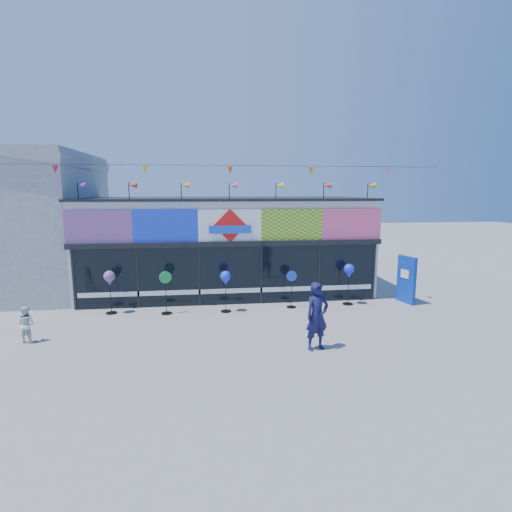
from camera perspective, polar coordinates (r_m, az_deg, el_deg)
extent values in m
plane|color=gray|center=(12.55, -2.62, -11.25)|extent=(80.00, 80.00, 0.00)
cube|color=silver|center=(17.90, -4.20, 1.59)|extent=(12.00, 5.00, 4.00)
cube|color=black|center=(15.53, -3.67, -2.79)|extent=(11.60, 0.12, 2.30)
cube|color=black|center=(15.27, -3.71, 1.76)|extent=(12.00, 0.30, 0.20)
cube|color=white|center=(15.64, -3.64, -4.96)|extent=(11.40, 0.10, 0.18)
cube|color=black|center=(17.74, -4.28, 8.16)|extent=(12.20, 5.20, 0.10)
cube|color=black|center=(16.25, -24.57, -3.09)|extent=(0.08, 0.14, 2.30)
cube|color=black|center=(15.71, -16.53, -3.03)|extent=(0.08, 0.14, 2.30)
cube|color=black|center=(15.50, -8.10, -2.89)|extent=(0.08, 0.14, 2.30)
cube|color=black|center=(15.64, 0.73, -2.69)|extent=(0.08, 0.14, 2.30)
cube|color=black|center=(16.11, 8.87, -2.44)|extent=(0.08, 0.14, 2.30)
cube|color=black|center=(16.88, 16.40, -2.17)|extent=(0.08, 0.14, 2.30)
cube|color=red|center=(15.68, -21.57, 3.90)|extent=(2.40, 0.08, 1.20)
cube|color=blue|center=(15.26, -12.79, 4.19)|extent=(2.40, 0.08, 1.20)
cube|color=white|center=(15.22, -3.74, 4.39)|extent=(2.40, 0.08, 1.20)
cube|color=yellow|center=(15.55, 5.15, 4.48)|extent=(2.40, 0.08, 1.20)
cube|color=#F05081|center=(16.23, 13.49, 4.46)|extent=(2.40, 0.08, 1.20)
cube|color=red|center=(15.16, -3.73, 4.37)|extent=(1.27, 0.06, 1.27)
cube|color=blue|center=(15.15, -3.71, 3.80)|extent=(1.60, 0.05, 0.30)
cube|color=green|center=(15.88, -17.95, -3.84)|extent=(0.78, 0.03, 0.78)
cube|color=orange|center=(15.57, -12.35, -2.28)|extent=(0.92, 0.03, 0.92)
cube|color=green|center=(15.48, -6.59, -1.67)|extent=(0.78, 0.03, 0.78)
cube|color=purple|center=(15.68, -0.80, -3.49)|extent=(0.92, 0.03, 0.92)
cube|color=#DA570B|center=(15.86, 4.83, -2.17)|extent=(0.78, 0.03, 0.78)
cube|color=yellow|center=(16.19, 10.28, -0.86)|extent=(0.92, 0.03, 0.92)
cylinder|color=black|center=(16.03, -24.09, 8.33)|extent=(0.03, 0.03, 0.70)
cone|color=purple|center=(16.00, -23.66, 9.25)|extent=(0.30, 0.22, 0.22)
cylinder|color=black|center=(15.61, -17.69, 8.69)|extent=(0.03, 0.03, 0.70)
cone|color=red|center=(15.59, -17.22, 9.63)|extent=(0.30, 0.22, 0.22)
cylinder|color=black|center=(15.39, -10.63, 8.96)|extent=(0.03, 0.03, 0.70)
cone|color=orange|center=(15.38, -10.13, 9.91)|extent=(0.30, 0.22, 0.22)
cylinder|color=black|center=(15.39, -3.84, 9.10)|extent=(0.03, 0.03, 0.70)
cone|color=#DF4AB0|center=(15.40, -3.32, 10.04)|extent=(0.30, 0.22, 0.22)
cylinder|color=black|center=(15.60, 2.86, 9.12)|extent=(0.03, 0.03, 0.70)
cone|color=#D6FB15|center=(15.63, 3.38, 10.03)|extent=(0.30, 0.22, 0.22)
cylinder|color=black|center=(16.04, 9.64, 9.00)|extent=(0.03, 0.03, 0.70)
cone|color=red|center=(16.08, 10.15, 9.88)|extent=(0.30, 0.22, 0.22)
cylinder|color=black|center=(16.65, 15.65, 8.80)|extent=(0.03, 0.03, 0.70)
cone|color=orange|center=(16.70, 16.14, 9.64)|extent=(0.30, 0.22, 0.22)
cylinder|color=black|center=(14.77, -3.73, 12.78)|extent=(16.00, 0.01, 0.01)
cone|color=#C8123F|center=(15.58, -26.77, 10.97)|extent=(0.20, 0.20, 0.28)
cone|color=yellow|center=(14.88, -15.59, 11.74)|extent=(0.20, 0.20, 0.28)
cone|color=#FB4E0D|center=(14.76, -3.72, 12.08)|extent=(0.20, 0.20, 0.28)
cone|color=orange|center=(15.24, 7.86, 11.93)|extent=(0.20, 0.20, 0.28)
cone|color=#F050CC|center=(16.27, 18.33, 11.39)|extent=(0.20, 0.20, 0.28)
cube|color=#0B34B1|center=(16.85, 20.68, -3.17)|extent=(0.36, 0.94, 1.87)
cube|color=white|center=(16.77, 20.50, -2.40)|extent=(0.14, 0.42, 0.33)
cylinder|color=black|center=(15.55, -19.93, -7.65)|extent=(0.40, 0.40, 0.03)
cylinder|color=black|center=(15.38, -20.07, -5.28)|extent=(0.02, 0.02, 1.30)
sphere|color=blue|center=(15.22, -20.22, -2.72)|extent=(0.40, 0.40, 0.40)
cone|color=blue|center=(15.27, -20.16, -3.64)|extent=(0.20, 0.20, 0.18)
cylinder|color=black|center=(14.95, -12.63, -7.98)|extent=(0.40, 0.40, 0.03)
cylinder|color=black|center=(14.77, -12.72, -5.53)|extent=(0.02, 0.02, 1.30)
cylinder|color=green|center=(14.62, -12.82, -3.00)|extent=(0.42, 0.20, 0.44)
cylinder|color=black|center=(14.87, -4.31, -7.87)|extent=(0.39, 0.39, 0.03)
cylinder|color=black|center=(14.69, -4.35, -5.47)|extent=(0.02, 0.02, 1.26)
sphere|color=#1932DB|center=(14.54, -4.38, -2.89)|extent=(0.39, 0.39, 0.39)
cone|color=#1932DB|center=(14.59, -4.37, -3.82)|extent=(0.19, 0.19, 0.17)
cylinder|color=black|center=(15.41, 5.06, -7.27)|extent=(0.36, 0.36, 0.03)
cylinder|color=black|center=(15.25, 5.09, -5.10)|extent=(0.02, 0.02, 1.18)
cylinder|color=blue|center=(15.11, 5.13, -2.88)|extent=(0.40, 0.10, 0.40)
cylinder|color=black|center=(16.16, 12.97, -6.68)|extent=(0.41, 0.41, 0.03)
cylinder|color=black|center=(15.99, 13.06, -4.33)|extent=(0.02, 0.02, 1.33)
sphere|color=#1A27E0|center=(15.84, 13.15, -1.82)|extent=(0.41, 0.41, 0.41)
cone|color=#1A27E0|center=(15.89, 13.12, -2.72)|extent=(0.20, 0.20, 0.18)
imported|color=#14143F|center=(11.34, 8.72, -8.50)|extent=(0.80, 0.64, 1.92)
imported|color=silver|center=(13.63, -30.00, -8.44)|extent=(0.59, 0.43, 1.09)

